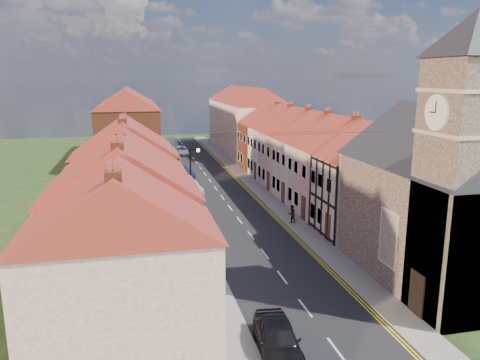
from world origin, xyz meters
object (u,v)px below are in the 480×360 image
(car_distant, at_px, (181,151))
(church, at_px, (453,187))
(car_far, at_px, (181,171))
(pedestrian_left_b, at_px, (188,235))
(lamppost, at_px, (192,178))
(pedestrian_right, at_px, (291,214))
(car_near, at_px, (278,339))
(car_mid, at_px, (189,187))
(pedestrian_left, at_px, (205,230))

(car_distant, bearing_deg, church, -77.78)
(car_far, relative_size, pedestrian_left_b, 2.74)
(lamppost, relative_size, pedestrian_right, 3.94)
(pedestrian_right, bearing_deg, car_near, 51.31)
(church, xyz_separation_m, lamppost, (-13.17, 16.68, -2.34))
(car_mid, xyz_separation_m, pedestrian_left, (-0.50, -15.01, 0.27))
(church, relative_size, car_far, 3.09)
(church, xyz_separation_m, car_near, (-12.07, -5.06, -5.10))
(pedestrian_left, distance_m, pedestrian_right, 8.26)
(church, relative_size, pedestrian_left_b, 8.47)
(church, distance_m, car_mid, 28.33)
(car_distant, xyz_separation_m, pedestrian_right, (5.54, -37.48, 0.23))
(car_far, bearing_deg, car_mid, -110.14)
(pedestrian_right, bearing_deg, lamppost, -44.46)
(pedestrian_left_b, bearing_deg, church, -20.94)
(car_near, bearing_deg, pedestrian_right, 74.78)
(car_near, xyz_separation_m, car_distant, (1.20, 55.32, -0.12))
(car_near, relative_size, pedestrian_left_b, 2.53)
(church, height_order, car_distant, church)
(car_distant, xyz_separation_m, pedestrian_left_b, (-3.59, -41.28, 0.37))
(car_mid, height_order, pedestrian_right, pedestrian_right)
(lamppost, distance_m, pedestrian_right, 9.15)
(lamppost, bearing_deg, car_distant, 86.08)
(pedestrian_left, height_order, pedestrian_right, pedestrian_left)
(church, relative_size, car_mid, 3.38)
(lamppost, distance_m, car_distant, 33.78)
(lamppost, xyz_separation_m, car_far, (0.73, 16.88, -2.82))
(church, relative_size, pedestrian_left, 8.48)
(car_near, bearing_deg, lamppost, 98.38)
(car_near, relative_size, car_mid, 1.01)
(car_far, height_order, pedestrian_left, pedestrian_left)
(car_near, relative_size, car_far, 0.92)
(car_near, distance_m, pedestrian_left_b, 14.24)
(pedestrian_right, relative_size, pedestrian_left_b, 0.85)
(pedestrian_left_b, bearing_deg, car_far, 96.18)
(pedestrian_left, bearing_deg, pedestrian_left_b, -161.76)
(car_near, height_order, pedestrian_left_b, pedestrian_left_b)
(car_distant, relative_size, pedestrian_right, 3.08)
(pedestrian_left, bearing_deg, car_far, 74.47)
(car_near, distance_m, car_mid, 29.93)
(car_far, relative_size, pedestrian_right, 3.23)
(car_mid, xyz_separation_m, pedestrian_left_b, (-1.90, -15.89, 0.28))
(car_mid, relative_size, pedestrian_right, 2.96)
(pedestrian_left_b, bearing_deg, car_mid, 94.06)
(car_far, height_order, car_distant, car_far)
(car_near, relative_size, pedestrian_left, 2.53)
(church, bearing_deg, pedestrian_left_b, 148.18)
(pedestrian_left, bearing_deg, pedestrian_right, 6.64)
(car_near, height_order, car_distant, car_near)
(car_far, distance_m, pedestrian_left, 23.71)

